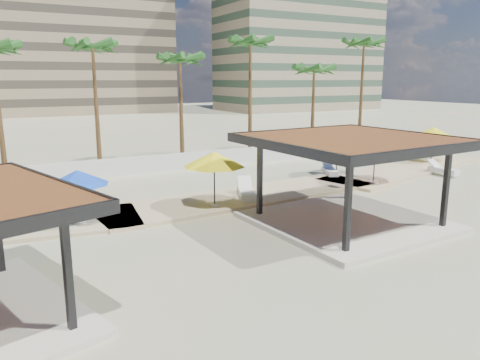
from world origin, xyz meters
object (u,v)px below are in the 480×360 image
(umbrella_c, at_px, (376,143))
(lounger_d, at_px, (330,171))
(pavilion_central, at_px, (349,172))
(lounger_c, at_px, (443,170))
(lounger_b, at_px, (246,193))

(umbrella_c, relative_size, lounger_d, 1.81)
(pavilion_central, bearing_deg, lounger_c, 18.70)
(lounger_c, distance_m, lounger_d, 7.52)
(lounger_c, bearing_deg, lounger_d, 60.34)
(lounger_b, distance_m, lounger_d, 8.18)
(pavilion_central, height_order, lounger_b, pavilion_central)
(lounger_c, bearing_deg, umbrella_c, 87.61)
(lounger_c, bearing_deg, lounger_b, 83.93)
(umbrella_c, bearing_deg, lounger_d, 97.39)
(lounger_d, bearing_deg, lounger_c, -92.00)
(lounger_d, bearing_deg, lounger_b, 133.19)
(lounger_b, xyz_separation_m, lounger_d, (7.76, 2.58, -0.03))
(pavilion_central, relative_size, lounger_d, 3.79)
(pavilion_central, bearing_deg, umbrella_c, 34.82)
(lounger_b, distance_m, lounger_c, 14.49)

